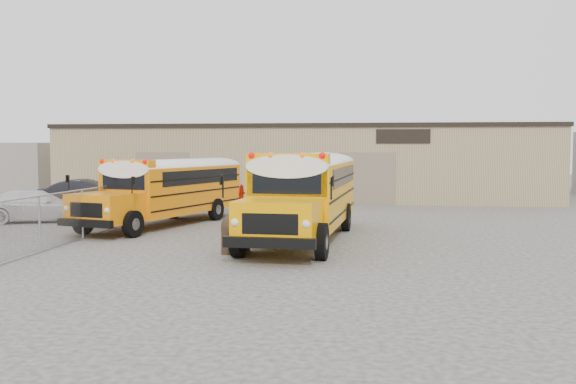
# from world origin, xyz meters

# --- Properties ---
(ground) EXTENTS (120.00, 120.00, 0.00)m
(ground) POSITION_xyz_m (0.00, 0.00, 0.00)
(ground) COLOR #3C3937
(ground) RESTS_ON ground
(warehouse) EXTENTS (30.20, 10.20, 4.67)m
(warehouse) POSITION_xyz_m (-0.00, 19.99, 2.37)
(warehouse) COLOR tan
(warehouse) RESTS_ON ground
(chainlink_fence) EXTENTS (0.07, 18.07, 1.81)m
(chainlink_fence) POSITION_xyz_m (-6.00, 3.00, 0.90)
(chainlink_fence) COLOR #93969B
(chainlink_fence) RESTS_ON ground
(distant_building_left) EXTENTS (8.00, 6.00, 3.60)m
(distant_building_left) POSITION_xyz_m (-22.00, 22.00, 1.80)
(distant_building_left) COLOR gray
(distant_building_left) RESTS_ON ground
(school_bus_left) EXTENTS (4.96, 9.98, 2.84)m
(school_bus_left) POSITION_xyz_m (-2.72, 10.49, 1.64)
(school_bus_left) COLOR orange
(school_bus_left) RESTS_ON ground
(school_bus_right) EXTENTS (3.63, 10.88, 3.14)m
(school_bus_right) POSITION_xyz_m (2.28, 7.85, 1.82)
(school_bus_right) COLOR #FFA500
(school_bus_right) RESTS_ON ground
(tarp_bundle) EXTENTS (0.96, 0.94, 1.28)m
(tarp_bundle) POSITION_xyz_m (0.04, -2.19, 0.66)
(tarp_bundle) COLOR black
(tarp_bundle) RESTS_ON ground
(car_white) EXTENTS (5.23, 3.66, 1.41)m
(car_white) POSITION_xyz_m (-10.41, 4.92, 0.70)
(car_white) COLOR silver
(car_white) RESTS_ON ground
(car_dark) EXTENTS (5.15, 2.85, 1.61)m
(car_dark) POSITION_xyz_m (-10.51, 10.34, 0.80)
(car_dark) COLOR black
(car_dark) RESTS_ON ground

